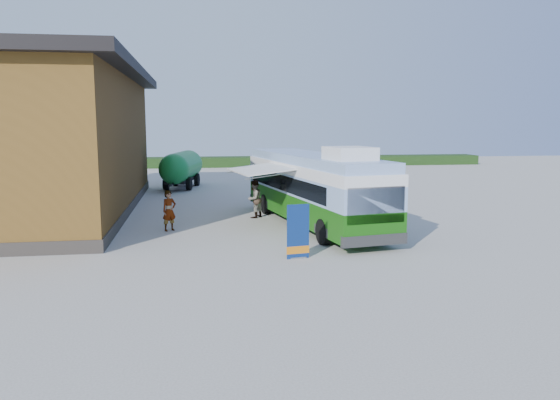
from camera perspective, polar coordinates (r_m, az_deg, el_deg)
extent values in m
plane|color=#BCB7AD|center=(20.63, 0.11, -4.93)|extent=(100.00, 100.00, 0.00)
cube|color=brown|center=(30.76, -22.83, 5.34)|extent=(8.00, 20.00, 7.00)
cube|color=black|center=(30.85, -23.22, 12.31)|extent=(9.60, 21.20, 0.50)
cube|color=#332D28|center=(31.05, -22.50, -0.66)|extent=(8.10, 20.10, 0.50)
cube|color=#264419|center=(59.06, 2.00, 4.09)|extent=(40.00, 3.00, 1.00)
cube|color=#186811|center=(25.00, 3.39, -0.52)|extent=(4.50, 12.32, 1.11)
cube|color=#8DACDC|center=(24.87, 3.41, 1.77)|extent=(4.50, 12.32, 0.91)
cube|color=black|center=(24.90, 0.31, 1.79)|extent=(1.72, 9.92, 0.70)
cube|color=black|center=(25.81, 5.56, 1.98)|extent=(1.72, 9.92, 0.70)
cube|color=white|center=(24.80, 3.42, 3.33)|extent=(4.50, 12.32, 0.45)
cube|color=#8DACDC|center=(24.77, 3.43, 4.31)|extent=(4.32, 12.09, 0.40)
cube|color=white|center=(21.25, 7.31, 4.85)|extent=(1.89, 2.05, 0.50)
cube|color=black|center=(19.50, 10.01, -0.55)|extent=(2.24, 0.44, 1.31)
cube|color=#2D2D2D|center=(19.76, 9.85, -4.14)|extent=(2.56, 0.63, 0.40)
cube|color=#2D2D2D|center=(30.60, -0.78, 0.32)|extent=(2.56, 0.63, 0.40)
cylinder|color=black|center=(20.98, 4.60, -3.33)|extent=(0.47, 1.04, 1.01)
cylinder|color=black|center=(21.96, 10.07, -2.91)|extent=(0.47, 1.04, 1.01)
cylinder|color=black|center=(27.97, -1.47, -0.42)|extent=(0.47, 1.04, 1.01)
cylinder|color=black|center=(28.71, 2.87, -0.20)|extent=(0.47, 1.04, 1.01)
cube|color=white|center=(24.54, -1.88, 3.52)|extent=(2.99, 4.18, 0.30)
cube|color=#A5A8AD|center=(24.89, 0.76, 4.00)|extent=(0.84, 4.10, 0.15)
cylinder|color=#A5A8AD|center=(23.01, -0.73, 2.97)|extent=(2.46, 0.47, 0.31)
cylinder|color=#A5A8AD|center=(26.09, -2.90, 3.57)|extent=(2.46, 0.47, 0.31)
cube|color=navy|center=(18.73, 1.90, -3.32)|extent=(0.80, 0.16, 1.89)
cube|color=orange|center=(18.86, 1.89, -5.23)|extent=(0.82, 0.17, 0.26)
cube|color=#A5A8AD|center=(18.93, 1.88, -6.04)|extent=(0.59, 0.27, 0.06)
cylinder|color=#A5A8AD|center=(18.75, 1.89, -3.30)|extent=(0.03, 0.03, 1.89)
cube|color=tan|center=(24.44, 2.32, -1.23)|extent=(0.74, 1.18, 0.04)
cube|color=tan|center=(24.54, 1.15, -1.84)|extent=(0.52, 1.12, 0.03)
cube|color=tan|center=(24.45, 3.49, -1.89)|extent=(0.52, 1.12, 0.03)
cube|color=black|center=(24.07, 1.84, -2.22)|extent=(0.06, 0.06, 0.68)
cube|color=black|center=(24.04, 2.62, -2.23)|extent=(0.06, 0.06, 0.68)
cube|color=black|center=(24.96, 2.03, -1.84)|extent=(0.06, 0.06, 0.68)
cube|color=black|center=(24.94, 2.78, -1.86)|extent=(0.06, 0.06, 0.68)
imported|color=#999999|center=(23.99, -11.51, -1.11)|extent=(0.76, 0.69, 1.75)
imported|color=#999999|center=(26.75, -2.72, 0.10)|extent=(1.12, 1.14, 1.86)
cylinder|color=#178234|center=(39.47, -10.24, 3.48)|extent=(2.93, 4.90, 2.06)
sphere|color=#178234|center=(37.25, -11.02, 3.19)|extent=(2.06, 2.06, 2.06)
sphere|color=#178234|center=(41.70, -9.54, 3.74)|extent=(2.06, 2.06, 2.06)
cube|color=black|center=(39.55, -10.21, 2.16)|extent=(2.31, 4.99, 0.23)
cube|color=black|center=(36.68, -11.23, 1.58)|extent=(0.41, 1.37, 0.11)
cylinder|color=black|center=(38.43, -11.82, 1.69)|extent=(0.46, 0.95, 0.92)
cylinder|color=black|center=(38.06, -9.48, 1.69)|extent=(0.46, 0.95, 0.92)
cylinder|color=black|center=(41.08, -10.87, 2.12)|extent=(0.46, 0.95, 0.92)
cylinder|color=black|center=(40.74, -8.67, 2.12)|extent=(0.46, 0.95, 0.92)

